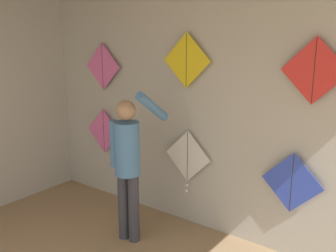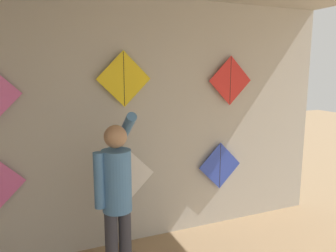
{
  "view_description": "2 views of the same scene",
  "coord_description": "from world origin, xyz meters",
  "px_view_note": "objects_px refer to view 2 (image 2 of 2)",
  "views": [
    {
      "loc": [
        2.23,
        0.23,
        2.17
      ],
      "look_at": [
        -0.13,
        3.39,
        1.22
      ],
      "focal_mm": 40.0,
      "sensor_mm": 36.0,
      "label": 1
    },
    {
      "loc": [
        -1.0,
        0.19,
        2.03
      ],
      "look_at": [
        0.36,
        3.39,
        1.41
      ],
      "focal_mm": 35.0,
      "sensor_mm": 36.0,
      "label": 2
    }
  ],
  "objects_px": {
    "kite_2": "(220,166)",
    "kite_4": "(124,79)",
    "shopkeeper": "(117,192)",
    "kite_1": "(129,177)",
    "kite_5": "(230,81)"
  },
  "relations": [
    {
      "from": "kite_5",
      "to": "kite_1",
      "type": "bearing_deg",
      "value": -179.97
    },
    {
      "from": "kite_4",
      "to": "kite_5",
      "type": "distance_m",
      "value": 1.35
    },
    {
      "from": "kite_5",
      "to": "kite_2",
      "type": "bearing_deg",
      "value": 180.0
    },
    {
      "from": "kite_1",
      "to": "kite_4",
      "type": "bearing_deg",
      "value": 178.85
    },
    {
      "from": "kite_1",
      "to": "kite_4",
      "type": "height_order",
      "value": "kite_4"
    },
    {
      "from": "kite_4",
      "to": "kite_5",
      "type": "relative_size",
      "value": 1.0
    },
    {
      "from": "kite_2",
      "to": "kite_4",
      "type": "relative_size",
      "value": 1.0
    },
    {
      "from": "kite_2",
      "to": "kite_4",
      "type": "bearing_deg",
      "value": 180.0
    },
    {
      "from": "kite_4",
      "to": "shopkeeper",
      "type": "bearing_deg",
      "value": -112.34
    },
    {
      "from": "shopkeeper",
      "to": "kite_4",
      "type": "height_order",
      "value": "kite_4"
    },
    {
      "from": "kite_2",
      "to": "kite_4",
      "type": "height_order",
      "value": "kite_4"
    },
    {
      "from": "shopkeeper",
      "to": "kite_5",
      "type": "xyz_separation_m",
      "value": [
        1.62,
        0.67,
        0.95
      ]
    },
    {
      "from": "shopkeeper",
      "to": "kite_4",
      "type": "distance_m",
      "value": 1.22
    },
    {
      "from": "kite_5",
      "to": "kite_4",
      "type": "bearing_deg",
      "value": 180.0
    },
    {
      "from": "kite_1",
      "to": "kite_2",
      "type": "height_order",
      "value": "kite_1"
    }
  ]
}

